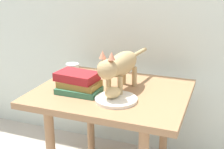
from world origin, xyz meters
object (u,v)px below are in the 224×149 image
object	(u,v)px
plate	(116,99)
bread_roll	(113,92)
candle_jar	(73,72)
side_table	(112,104)
cat	(120,65)
book_stack	(78,83)

from	to	relation	value
plate	bread_roll	distance (m)	0.04
plate	candle_jar	distance (m)	0.37
side_table	cat	xyz separation A→B (m)	(0.04, -0.01, 0.21)
side_table	plate	size ratio (longest dim) A/B	3.85
side_table	plate	bearing A→B (deg)	-61.32
plate	bread_roll	bearing A→B (deg)	-168.87
cat	candle_jar	world-z (taller)	cat
bread_roll	plate	bearing A→B (deg)	11.13
plate	bread_roll	size ratio (longest dim) A/B	2.38
plate	candle_jar	bearing A→B (deg)	148.64
plate	bread_roll	world-z (taller)	bread_roll
candle_jar	bread_roll	bearing A→B (deg)	-32.96
side_table	book_stack	bearing A→B (deg)	-149.84
bread_roll	cat	distance (m)	0.14
cat	book_stack	xyz separation A→B (m)	(-0.18, -0.07, -0.08)
bread_roll	candle_jar	world-z (taller)	candle_jar
plate	book_stack	distance (m)	0.21
cat	book_stack	world-z (taller)	cat
book_stack	candle_jar	distance (m)	0.20
bread_roll	book_stack	size ratio (longest dim) A/B	0.37
book_stack	cat	bearing A→B (deg)	21.67
bread_roll	book_stack	world-z (taller)	book_stack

